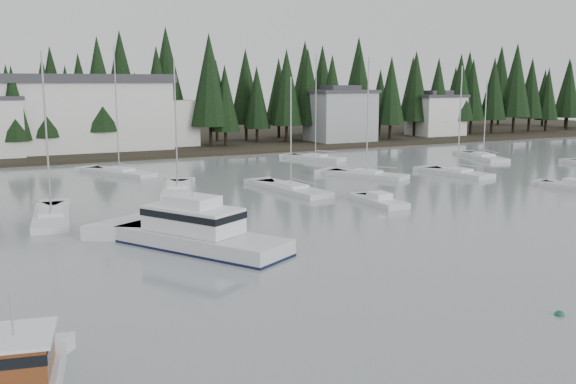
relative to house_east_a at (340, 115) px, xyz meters
name	(u,v)px	position (x,y,z in m)	size (l,w,h in m)	color
far_shore_land	(101,143)	(-36.00, 19.00, -4.90)	(240.00, 54.00, 1.00)	black
conifer_treeline	(114,149)	(-36.00, 8.00, -4.90)	(200.00, 22.00, 20.00)	black
house_east_a	(340,115)	(0.00, 0.00, 0.00)	(10.60, 8.48, 9.25)	#999EA0
house_east_b	(436,114)	(22.00, 2.00, -0.50)	(9.54, 7.42, 8.25)	silver
harbor_inn	(97,113)	(-38.96, 4.34, 0.87)	(29.50, 11.50, 10.90)	silver
cabin_cruiser_center	(198,236)	(-43.87, -55.04, -4.14)	(9.13, 12.16, 5.11)	silver
sailboat_0	(457,174)	(-7.42, -37.55, -4.84)	(4.00, 8.55, 12.61)	silver
sailboat_1	(119,174)	(-41.24, -20.01, -4.82)	(6.85, 10.15, 14.89)	silver
sailboat_2	(291,191)	(-29.05, -38.78, -4.85)	(3.80, 10.61, 11.35)	silver
sailboat_4	(52,219)	(-51.08, -41.91, -4.84)	(3.94, 10.49, 13.09)	silver
sailboat_5	(178,191)	(-38.74, -34.00, -4.84)	(5.63, 9.76, 12.83)	silver
sailboat_6	(315,159)	(-14.69, -17.85, -4.81)	(6.01, 8.49, 14.55)	silver
sailboat_7	(483,158)	(6.30, -27.09, -4.85)	(5.51, 10.12, 11.15)	silver
sailboat_10	(366,176)	(-17.35, -34.14, -4.83)	(6.85, 9.35, 13.48)	silver
runabout_1	(379,203)	(-25.23, -47.98, -4.77)	(2.31, 5.99, 1.42)	silver
runabout_2	(576,188)	(-3.86, -50.37, -4.77)	(3.79, 7.22, 1.42)	silver
mooring_buoy_green	(559,315)	(-33.25, -73.60, -4.90)	(0.45, 0.45, 0.45)	#145933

